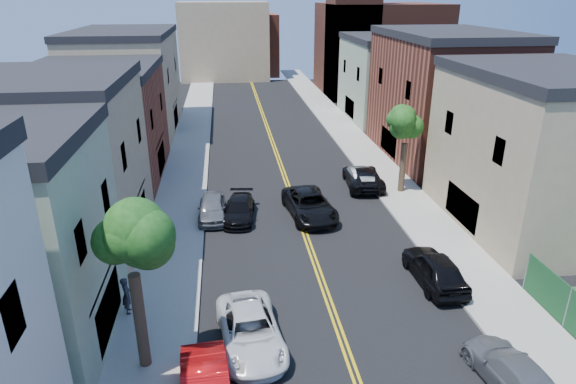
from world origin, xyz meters
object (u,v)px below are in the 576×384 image
object	(u,v)px
grey_car_left	(212,208)
grey_car_right	(513,372)
white_pickup	(251,331)
black_car_right	(435,268)
black_suv_lane	(309,205)
pedestrian_left	(127,295)
silver_car_right	(359,176)
black_car_left	(239,210)
dark_car_right_far	(363,177)

from	to	relation	value
grey_car_left	grey_car_right	world-z (taller)	grey_car_left
white_pickup	black_car_right	distance (m)	9.96
white_pickup	black_suv_lane	distance (m)	12.93
black_suv_lane	pedestrian_left	xyz separation A→B (m)	(-9.79, -9.36, 0.23)
grey_car_left	grey_car_right	bearing A→B (deg)	-54.65
silver_car_right	grey_car_left	bearing A→B (deg)	23.09
white_pickup	grey_car_right	bearing A→B (deg)	-26.89
black_car_left	black_car_right	xyz separation A→B (m)	(9.30, -8.72, 0.17)
grey_car_left	black_car_right	world-z (taller)	black_car_right
white_pickup	grey_car_left	xyz separation A→B (m)	(-1.70, 12.59, 0.01)
black_car_left	black_car_right	size ratio (longest dim) A/B	0.93
white_pickup	black_car_right	world-z (taller)	black_car_right
white_pickup	grey_car_right	size ratio (longest dim) A/B	1.12
black_car_right	dark_car_right_far	xyz separation A→B (m)	(0.00, 13.25, -0.06)
dark_car_right_far	grey_car_left	bearing A→B (deg)	25.78
grey_car_right	black_car_right	world-z (taller)	black_car_right
grey_car_left	silver_car_right	world-z (taller)	grey_car_left
silver_car_right	dark_car_right_far	world-z (taller)	dark_car_right_far
black_car_left	black_suv_lane	world-z (taller)	black_suv_lane
black_car_left	black_suv_lane	bearing A→B (deg)	4.77
pedestrian_left	silver_car_right	bearing A→B (deg)	-53.82
grey_car_left	silver_car_right	size ratio (longest dim) A/B	0.99
grey_car_left	black_car_right	distance (m)	14.23
black_suv_lane	grey_car_left	bearing A→B (deg)	169.35
silver_car_right	white_pickup	bearing A→B (deg)	62.37
white_pickup	black_car_left	xyz separation A→B (m)	(0.00, 12.28, -0.07)
silver_car_right	black_suv_lane	distance (m)	6.79
black_suv_lane	silver_car_right	bearing A→B (deg)	41.12
silver_car_right	black_suv_lane	world-z (taller)	black_suv_lane
dark_car_right_far	black_suv_lane	world-z (taller)	black_suv_lane
dark_car_right_far	pedestrian_left	size ratio (longest dim) A/B	3.08
grey_car_left	pedestrian_left	xyz separation A→B (m)	(-3.60, -9.83, 0.29)
white_pickup	black_car_right	xyz separation A→B (m)	(9.30, 3.56, 0.09)
pedestrian_left	white_pickup	bearing A→B (deg)	-126.30
white_pickup	silver_car_right	bearing A→B (deg)	55.99
white_pickup	black_suv_lane	world-z (taller)	black_suv_lane
black_suv_lane	black_car_left	bearing A→B (deg)	171.67
grey_car_left	dark_car_right_far	xyz separation A→B (m)	(11.00, 4.22, 0.02)
black_car_left	pedestrian_left	distance (m)	10.90
grey_car_right	silver_car_right	bearing A→B (deg)	-96.27
grey_car_right	dark_car_right_far	distance (m)	20.35
black_car_right	silver_car_right	world-z (taller)	black_car_right
black_car_left	pedestrian_left	xyz separation A→B (m)	(-5.30, -9.52, 0.38)
black_car_right	silver_car_right	size ratio (longest dim) A/B	1.10
pedestrian_left	black_suv_lane	bearing A→B (deg)	-55.05
black_car_left	pedestrian_left	world-z (taller)	pedestrian_left
grey_car_left	black_car_left	world-z (taller)	grey_car_left
silver_car_right	pedestrian_left	bearing A→B (deg)	45.27
silver_car_right	dark_car_right_far	bearing A→B (deg)	125.83
black_car_right	black_suv_lane	distance (m)	9.82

